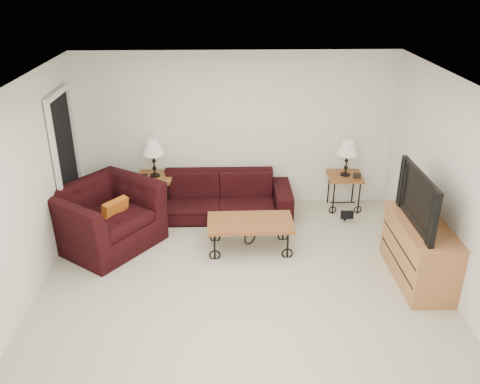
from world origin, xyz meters
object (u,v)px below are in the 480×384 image
object	(u,v)px
sofa	(219,196)
television	(427,199)
side_table_right	(344,192)
lamp_left	(154,158)
backpack	(346,210)
coffee_table	(250,235)
side_table_left	(156,193)
tv_stand	(419,252)
lamp_right	(347,158)
armchair	(106,217)

from	to	relation	value
sofa	television	size ratio (longest dim) A/B	1.94
side_table_right	lamp_left	distance (m)	3.09
sofa	television	distance (m)	3.21
sofa	backpack	xyz separation A→B (m)	(1.96, -0.27, -0.14)
side_table_right	coffee_table	xyz separation A→B (m)	(-1.58, -1.25, -0.07)
side_table_left	tv_stand	distance (m)	4.07
coffee_table	television	distance (m)	2.38
side_table_left	lamp_left	distance (m)	0.61
lamp_right	backpack	distance (m)	0.82
side_table_right	coffee_table	distance (m)	2.02
television	lamp_left	bearing A→B (deg)	-120.03
side_table_left	coffee_table	xyz separation A→B (m)	(1.45, -1.25, -0.08)
coffee_table	backpack	xyz separation A→B (m)	(1.52, 0.80, -0.03)
lamp_right	coffee_table	distance (m)	2.12
sofa	side_table_left	bearing A→B (deg)	169.90
side_table_left	coffee_table	bearing A→B (deg)	-40.78
armchair	television	bearing A→B (deg)	-66.73
sofa	lamp_left	size ratio (longest dim) A/B	3.73
sofa	armchair	world-z (taller)	armchair
tv_stand	backpack	distance (m)	1.69
armchair	tv_stand	distance (m)	4.22
sofa	tv_stand	world-z (taller)	tv_stand
lamp_left	lamp_right	distance (m)	3.03
sofa	armchair	distance (m)	1.81
lamp_left	coffee_table	world-z (taller)	lamp_left
tv_stand	lamp_left	bearing A→B (deg)	150.11
lamp_left	sofa	bearing A→B (deg)	-10.10
coffee_table	lamp_left	bearing A→B (deg)	139.22
side_table_right	lamp_left	world-z (taller)	lamp_left
lamp_left	backpack	world-z (taller)	lamp_left
sofa	lamp_left	world-z (taller)	lamp_left
side_table_left	coffee_table	distance (m)	1.92
sofa	lamp_left	bearing A→B (deg)	169.90
lamp_left	armchair	distance (m)	1.29
side_table_right	lamp_right	xyz separation A→B (m)	(0.00, 0.00, 0.59)
coffee_table	television	bearing A→B (deg)	-20.69
side_table_right	armchair	bearing A→B (deg)	-163.76
lamp_left	armchair	bearing A→B (deg)	-118.63
coffee_table	television	world-z (taller)	television
sofa	side_table_left	xyz separation A→B (m)	(-1.01, 0.18, -0.03)
sofa	backpack	world-z (taller)	sofa
side_table_right	lamp_right	bearing A→B (deg)	0.00
coffee_table	tv_stand	xyz separation A→B (m)	(2.08, -0.78, 0.17)
lamp_left	side_table_left	bearing A→B (deg)	0.00
side_table_left	side_table_right	distance (m)	3.03
coffee_table	lamp_right	bearing A→B (deg)	38.37
coffee_table	television	size ratio (longest dim) A/B	1.01
side_table_right	backpack	world-z (taller)	side_table_right
coffee_table	armchair	world-z (taller)	armchair
lamp_left	backpack	xyz separation A→B (m)	(2.98, -0.45, -0.72)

